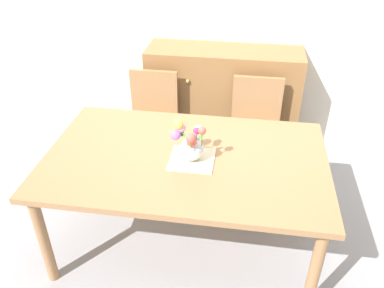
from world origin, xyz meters
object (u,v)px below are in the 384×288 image
Objects in this scene: chair_right at (255,123)px; flower_vase at (190,144)px; chair_left at (152,116)px; dresser at (222,100)px; dining_table at (186,166)px.

chair_right is 1.08m from flower_vase.
flower_vase is at bearing 117.59° from chair_left.
chair_left is at bearing -143.63° from dresser.
chair_right is 0.64× the size of dresser.
chair_left is (-0.45, 0.90, -0.16)m from dining_table.
dining_table is 0.20m from flower_vase.
dresser is (0.58, 0.43, -0.02)m from chair_left.
dresser reaches higher than chair_right.
chair_left is at bearing 117.59° from flower_vase.
chair_left is 1.11m from flower_vase.
dining_table is at bearing 63.43° from chair_right.
chair_right is (0.45, 0.90, -0.16)m from dining_table.
dresser is at bearing 84.24° from dining_table.
chair_right is at bearing -180.00° from chair_left.
flower_vase is (0.04, -0.03, 0.20)m from dining_table.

